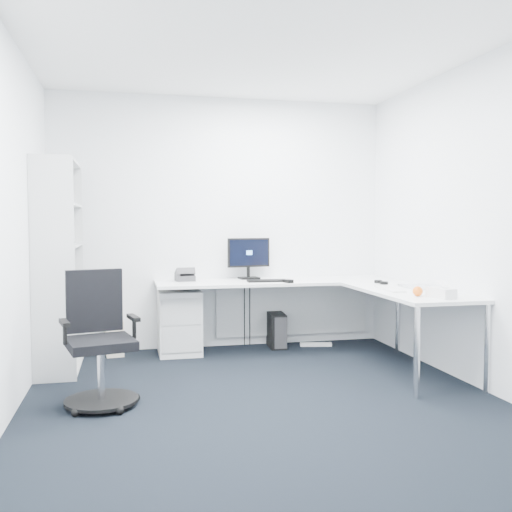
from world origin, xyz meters
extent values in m
plane|color=black|center=(0.00, 0.00, 0.00)|extent=(4.20, 4.20, 0.00)
plane|color=white|center=(0.00, 0.00, 2.70)|extent=(4.20, 4.20, 0.00)
cube|color=white|center=(0.00, 2.10, 1.35)|extent=(3.60, 0.02, 2.70)
cube|color=white|center=(0.00, -2.10, 1.35)|extent=(3.60, 0.02, 2.70)
cube|color=white|center=(-1.80, 0.00, 1.35)|extent=(0.02, 4.20, 2.70)
cube|color=white|center=(1.80, 0.00, 1.35)|extent=(0.02, 4.20, 2.70)
cube|color=silver|center=(-0.49, 1.85, 0.33)|extent=(0.43, 0.53, 0.66)
cube|color=black|center=(0.57, 1.92, 0.19)|extent=(0.20, 0.39, 0.37)
cube|color=beige|center=(-1.15, 1.96, 0.18)|extent=(0.21, 0.40, 0.36)
cube|color=silver|center=(1.00, 1.84, 0.02)|extent=(0.35, 0.13, 0.04)
cube|color=black|center=(0.40, 1.62, 0.76)|extent=(0.42, 0.16, 0.02)
cube|color=black|center=(0.58, 1.47, 0.77)|extent=(0.09, 0.12, 0.03)
cube|color=silver|center=(1.30, 0.68, 0.76)|extent=(0.15, 0.46, 0.01)
sphere|color=orange|center=(1.34, 0.23, 0.79)|extent=(0.08, 0.08, 0.08)
cube|color=silver|center=(1.47, 0.09, 0.79)|extent=(0.16, 0.25, 0.08)
camera|label=1|loc=(-1.00, -4.04, 1.36)|focal=40.00mm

